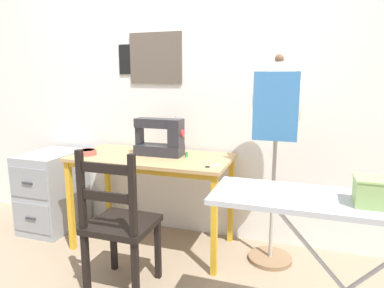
# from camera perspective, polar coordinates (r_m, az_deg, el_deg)

# --- Properties ---
(ground_plane) EXTENTS (14.00, 14.00, 0.00)m
(ground_plane) POSITION_cam_1_polar(r_m,az_deg,el_deg) (2.69, -9.30, -19.02)
(ground_plane) COLOR gray
(wall_back) EXTENTS (10.00, 0.07, 2.55)m
(wall_back) POSITION_cam_1_polar(r_m,az_deg,el_deg) (2.95, -3.88, 9.73)
(wall_back) COLOR silver
(wall_back) RESTS_ON ground_plane
(sewing_table) EXTENTS (1.23, 0.61, 0.74)m
(sewing_table) POSITION_cam_1_polar(r_m,az_deg,el_deg) (2.68, -6.84, -3.76)
(sewing_table) COLOR tan
(sewing_table) RESTS_ON ground_plane
(sewing_machine) EXTENTS (0.39, 0.16, 0.31)m
(sewing_machine) POSITION_cam_1_polar(r_m,az_deg,el_deg) (2.66, -5.06, 0.95)
(sewing_machine) COLOR #28282D
(sewing_machine) RESTS_ON sewing_table
(fabric_bowl) EXTENTS (0.14, 0.14, 0.04)m
(fabric_bowl) POSITION_cam_1_polar(r_m,az_deg,el_deg) (2.81, -17.06, -1.31)
(fabric_bowl) COLOR #B25647
(fabric_bowl) RESTS_ON sewing_table
(scissors) EXTENTS (0.10, 0.12, 0.01)m
(scissors) POSITION_cam_1_polar(r_m,az_deg,el_deg) (2.34, 3.11, -3.73)
(scissors) COLOR silver
(scissors) RESTS_ON sewing_table
(thread_spool_near_machine) EXTENTS (0.03, 0.03, 0.04)m
(thread_spool_near_machine) POSITION_cam_1_polar(r_m,az_deg,el_deg) (2.60, -0.91, -1.82)
(thread_spool_near_machine) COLOR green
(thread_spool_near_machine) RESTS_ON sewing_table
(wooden_chair) EXTENTS (0.40, 0.38, 0.93)m
(wooden_chair) POSITION_cam_1_polar(r_m,az_deg,el_deg) (2.23, -11.99, -13.04)
(wooden_chair) COLOR black
(wooden_chair) RESTS_ON ground_plane
(filing_cabinet) EXTENTS (0.40, 0.56, 0.69)m
(filing_cabinet) POSITION_cam_1_polar(r_m,az_deg,el_deg) (3.33, -22.19, -7.21)
(filing_cabinet) COLOR #93999E
(filing_cabinet) RESTS_ON ground_plane
(dress_form) EXTENTS (0.34, 0.32, 1.49)m
(dress_form) POSITION_cam_1_polar(r_m,az_deg,el_deg) (2.42, 13.94, 5.01)
(dress_form) COLOR #846647
(dress_form) RESTS_ON ground_plane
(ironing_board) EXTENTS (1.21, 0.38, 0.83)m
(ironing_board) POSITION_cam_1_polar(r_m,az_deg,el_deg) (1.64, 25.27, -9.97)
(ironing_board) COLOR #ADB2B7
(ironing_board) RESTS_ON ground_plane
(storage_box) EXTENTS (0.19, 0.14, 0.12)m
(storage_box) POSITION_cam_1_polar(r_m,az_deg,el_deg) (1.58, 28.67, -7.07)
(storage_box) COLOR #8EB266
(storage_box) RESTS_ON ironing_board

